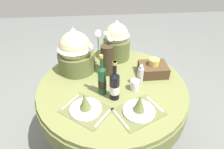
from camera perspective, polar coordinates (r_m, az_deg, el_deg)
ground at (r=2.25m, az=0.08°, el=-17.60°), size 8.00×8.00×0.00m
dining_table at (r=1.80m, az=0.10°, el=-5.98°), size 1.33×1.33×0.74m
place_setting_left at (r=1.47m, az=-7.81°, el=-9.04°), size 0.43×0.41×0.16m
place_setting_right at (r=1.45m, az=8.00°, el=-9.57°), size 0.42×0.38×0.16m
flower_vase at (r=1.77m, az=-1.55°, el=5.28°), size 0.16×0.22×0.45m
wine_bottle_left at (r=1.55m, az=-2.92°, el=-1.61°), size 0.07×0.07×0.36m
wine_bottle_centre at (r=1.50m, az=0.92°, el=-3.21°), size 0.08×0.08×0.34m
tumbler_near_left at (r=1.65m, az=6.68°, el=-3.06°), size 0.08×0.08×0.09m
pepper_mill at (r=1.68m, az=8.30°, el=-0.35°), size 0.05×0.05×0.21m
gift_tub_back_left at (r=1.82m, az=-10.72°, el=7.29°), size 0.34×0.34×0.43m
gift_tub_back_centre at (r=2.00m, az=1.40°, el=10.44°), size 0.27×0.27×0.41m
woven_basket_side_right at (r=1.85m, az=11.97°, el=1.67°), size 0.25×0.21×0.16m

